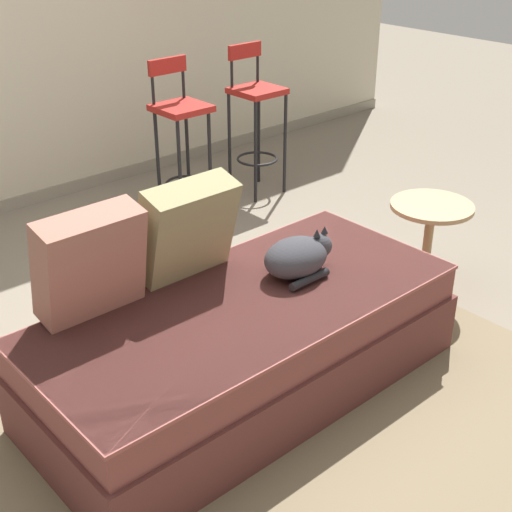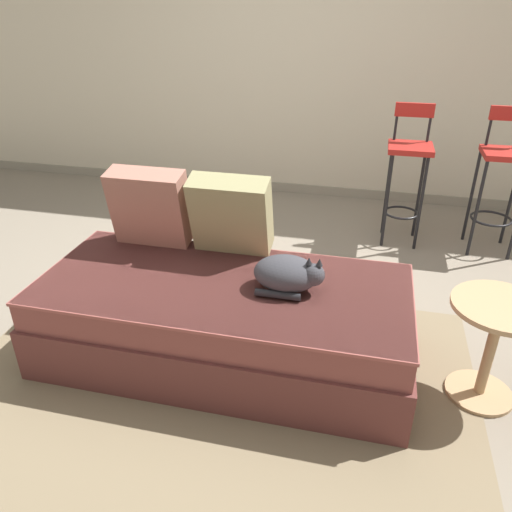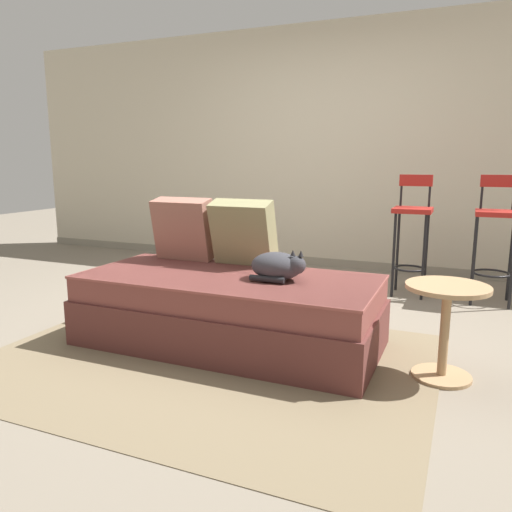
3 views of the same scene
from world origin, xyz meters
TOP-DOWN VIEW (x-y plane):
  - ground_plane at (0.00, 0.00)m, footprint 16.00×16.00m
  - wall_back_panel at (0.00, 2.25)m, footprint 8.00×0.10m
  - wall_baseboard_trim at (0.00, 2.20)m, footprint 8.00×0.02m
  - area_rug at (0.00, -0.70)m, footprint 2.61×1.97m
  - couch at (0.00, -0.40)m, footprint 1.91×0.88m
  - throw_pillow_corner at (-0.52, -0.06)m, footprint 0.43×0.23m
  - throw_pillow_middle at (-0.05, -0.06)m, footprint 0.43×0.27m
  - cat at (0.33, -0.38)m, footprint 0.35×0.25m
  - bar_stool_near_window at (0.93, 1.32)m, footprint 0.32×0.32m
  - bar_stool_by_doorway at (1.59, 1.32)m, footprint 0.32×0.32m
  - side_table at (1.30, -0.40)m, footprint 0.44×0.44m

SIDE VIEW (x-z plane):
  - ground_plane at x=0.00m, z-range 0.00..0.00m
  - area_rug at x=0.00m, z-range 0.00..0.01m
  - wall_baseboard_trim at x=0.00m, z-range 0.00..0.09m
  - couch at x=0.00m, z-range 0.00..0.46m
  - side_table at x=1.30m, z-range 0.08..0.61m
  - cat at x=0.33m, z-range 0.44..0.64m
  - bar_stool_by_doorway at x=1.59m, z-range 0.08..1.14m
  - bar_stool_near_window at x=0.93m, z-range 0.10..1.15m
  - throw_pillow_corner at x=-0.52m, z-range 0.46..0.91m
  - throw_pillow_middle at x=-0.05m, z-range 0.46..0.92m
  - wall_back_panel at x=0.00m, z-range 0.00..2.60m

